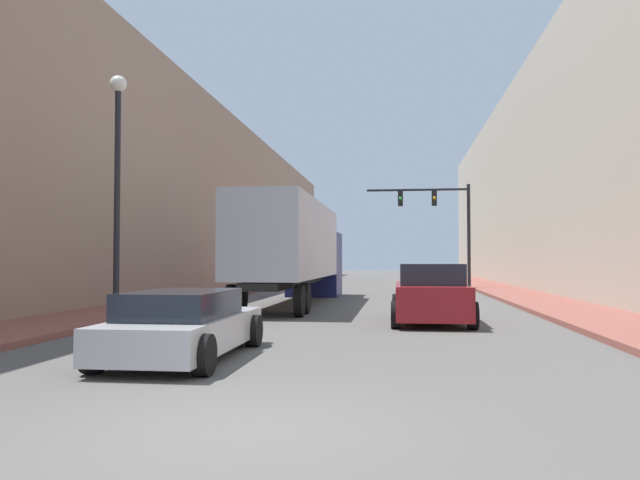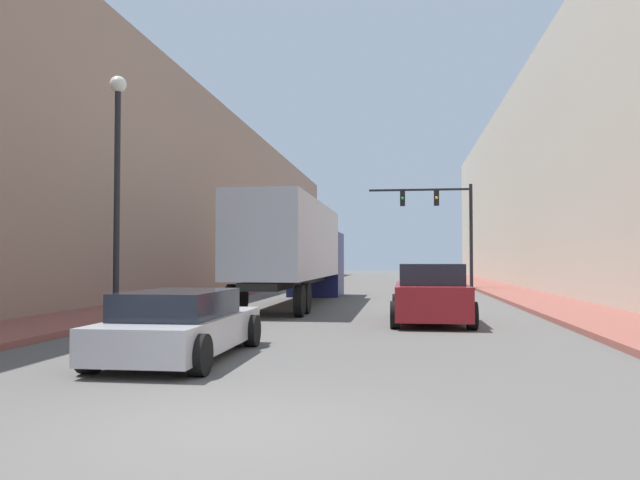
{
  "view_description": "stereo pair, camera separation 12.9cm",
  "coord_description": "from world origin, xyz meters",
  "px_view_note": "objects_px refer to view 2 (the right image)",
  "views": [
    {
      "loc": [
        1.63,
        -6.28,
        1.75
      ],
      "look_at": [
        -0.74,
        12.46,
        2.36
      ],
      "focal_mm": 35.0,
      "sensor_mm": 36.0,
      "label": 1
    },
    {
      "loc": [
        1.75,
        -6.26,
        1.75
      ],
      "look_at": [
        -0.74,
        12.46,
        2.36
      ],
      "focal_mm": 35.0,
      "sensor_mm": 36.0,
      "label": 2
    }
  ],
  "objects_px": {
    "street_lamp": "(117,165)",
    "semi_truck": "(297,249)",
    "suv_car": "(430,294)",
    "traffic_signal_gantry": "(446,217)",
    "sedan_car": "(182,325)"
  },
  "relations": [
    {
      "from": "semi_truck",
      "to": "suv_car",
      "type": "relative_size",
      "value": 3.01
    },
    {
      "from": "suv_car",
      "to": "sedan_car",
      "type": "bearing_deg",
      "value": -123.68
    },
    {
      "from": "sedan_car",
      "to": "traffic_signal_gantry",
      "type": "bearing_deg",
      "value": 76.39
    },
    {
      "from": "sedan_car",
      "to": "traffic_signal_gantry",
      "type": "relative_size",
      "value": 0.73
    },
    {
      "from": "street_lamp",
      "to": "semi_truck",
      "type": "bearing_deg",
      "value": 70.63
    },
    {
      "from": "semi_truck",
      "to": "street_lamp",
      "type": "height_order",
      "value": "street_lamp"
    },
    {
      "from": "suv_car",
      "to": "semi_truck",
      "type": "bearing_deg",
      "value": 125.32
    },
    {
      "from": "sedan_car",
      "to": "street_lamp",
      "type": "xyz_separation_m",
      "value": [
        -3.56,
        4.82,
        3.69
      ]
    },
    {
      "from": "semi_truck",
      "to": "suv_car",
      "type": "height_order",
      "value": "semi_truck"
    },
    {
      "from": "sedan_car",
      "to": "street_lamp",
      "type": "relative_size",
      "value": 0.69
    },
    {
      "from": "semi_truck",
      "to": "traffic_signal_gantry",
      "type": "distance_m",
      "value": 14.55
    },
    {
      "from": "suv_car",
      "to": "traffic_signal_gantry",
      "type": "height_order",
      "value": "traffic_signal_gantry"
    },
    {
      "from": "sedan_car",
      "to": "suv_car",
      "type": "height_order",
      "value": "suv_car"
    },
    {
      "from": "traffic_signal_gantry",
      "to": "sedan_car",
      "type": "bearing_deg",
      "value": -103.61
    },
    {
      "from": "semi_truck",
      "to": "traffic_signal_gantry",
      "type": "bearing_deg",
      "value": 61.86
    }
  ]
}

